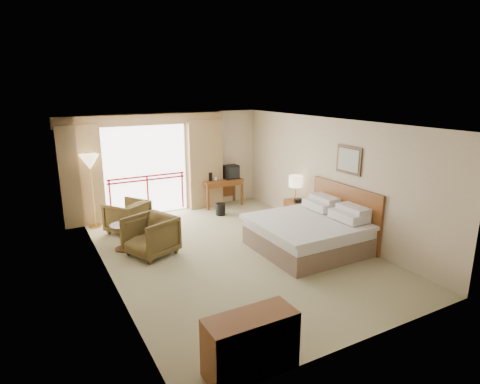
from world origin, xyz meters
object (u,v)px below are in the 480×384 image
desk (221,185)px  tv (231,172)px  wastebasket (221,209)px  armchair_near (152,254)px  side_table (123,233)px  floor_lamp (90,165)px  nightstand (296,212)px  bed (310,232)px  table_lamp (296,182)px  dresser (251,344)px  armchair_far (129,232)px

desk → tv: 0.48m
tv → wastebasket: size_ratio=1.33×
armchair_near → side_table: 0.80m
floor_lamp → desk: bearing=3.5°
armchair_near → nightstand: bearing=69.3°
bed → desk: 3.89m
tv → table_lamp: bearing=-72.4°
desk → floor_lamp: (-3.57, -0.22, 0.96)m
bed → wastebasket: (-0.62, 3.02, -0.21)m
table_lamp → tv: table_lamp is taller
table_lamp → dresser: bearing=-131.7°
bed → armchair_near: 3.34m
tv → armchair_far: tv is taller
bed → desk: bed is taller
nightstand → tv: bearing=108.2°
wastebasket → table_lamp: bearing=-48.3°
desk → tv: tv is taller
desk → wastebasket: 1.06m
nightstand → armchair_far: bearing=163.0°
bed → side_table: (-3.49, 1.88, 0.01)m
dresser → table_lamp: bearing=45.2°
desk → tv: bearing=-12.2°
table_lamp → desk: (-0.92, 2.37, -0.48)m
tv → dresser: (-3.12, -6.51, -0.59)m
table_lamp → side_table: (-4.21, 0.37, -0.70)m
desk → tv: (0.30, -0.06, 0.36)m
armchair_near → dresser: dresser is taller
table_lamp → armchair_near: 3.92m
bed → armchair_near: (-3.04, 1.34, -0.38)m
bed → dresser: bed is taller
table_lamp → armchair_near: (-3.76, -0.16, -1.09)m
bed → armchair_far: 4.30m
tv → wastebasket: tv is taller
desk → wastebasket: (-0.43, -0.86, -0.44)m
bed → side_table: 3.96m
desk → dresser: bearing=-114.4°
nightstand → dresser: 5.58m
bed → floor_lamp: bearing=135.8°
dresser → armchair_far: bearing=88.2°
bed → armchair_far: (-3.14, 2.91, -0.38)m
floor_lamp → armchair_near: bearing=-72.7°
side_table → armchair_near: bearing=-50.2°
dresser → armchair_near: bearing=87.3°
nightstand → desk: (-0.92, 2.42, 0.30)m
bed → floor_lamp: (-3.76, 3.66, 1.19)m
nightstand → tv: size_ratio=1.43×
side_table → dresser: size_ratio=0.49×
desk → armchair_near: size_ratio=1.31×
desk → wastebasket: bearing=-117.7°
wastebasket → desk: bearing=63.5°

